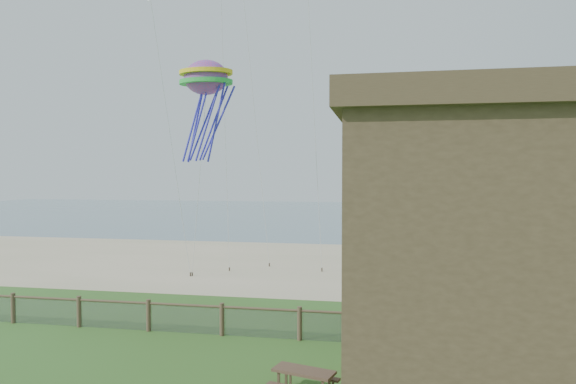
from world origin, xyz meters
name	(u,v)px	position (x,y,z in m)	size (l,w,h in m)	color
sand_beach	(294,264)	(0.00, 22.00, 0.00)	(72.00, 20.00, 0.02)	tan
ocean	(343,214)	(0.00, 66.00, 0.00)	(160.00, 68.00, 0.02)	slate
chainlink_fence	(222,321)	(0.00, 6.00, 0.55)	(36.20, 0.20, 1.25)	brown
picnic_table	(304,384)	(3.89, 1.24, 0.36)	(1.70, 1.28, 0.72)	brown
octopus_kite	(206,107)	(-3.30, 13.60, 9.75)	(2.92, 2.06, 6.01)	#FC276C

